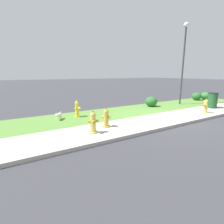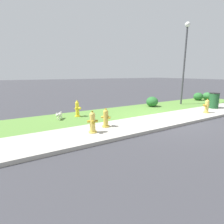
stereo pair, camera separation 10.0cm
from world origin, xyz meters
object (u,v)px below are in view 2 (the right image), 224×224
object	(u,v)px
fire_hydrant_by_grass_verge	(93,122)
street_lamp	(185,52)
fire_hydrant_across_street	(106,118)
small_white_dog	(59,115)
trash_bin	(214,101)
fire_hydrant_far_end	(207,106)
fire_hydrant_mid_block	(77,109)
shrub_bush_near_lamp	(207,96)
shrub_bush_mid_verge	(152,102)
shrub_bush_far_verge	(198,96)

from	to	relation	value
fire_hydrant_by_grass_verge	street_lamp	size ratio (longest dim) A/B	0.15
fire_hydrant_across_street	fire_hydrant_by_grass_verge	bearing A→B (deg)	-103.10
small_white_dog	trash_bin	distance (m)	9.06
fire_hydrant_far_end	fire_hydrant_across_street	size ratio (longest dim) A/B	1.01
fire_hydrant_far_end	fire_hydrant_mid_block	size ratio (longest dim) A/B	0.95
shrub_bush_near_lamp	shrub_bush_mid_verge	xyz separation A→B (m)	(-5.92, 0.07, 0.02)
fire_hydrant_by_grass_verge	shrub_bush_mid_verge	bearing A→B (deg)	-138.56
fire_hydrant_across_street	shrub_bush_far_verge	size ratio (longest dim) A/B	1.06
street_lamp	shrub_bush_far_verge	size ratio (longest dim) A/B	7.37
fire_hydrant_across_street	shrub_bush_mid_verge	size ratio (longest dim) A/B	1.02
small_white_dog	trash_bin	size ratio (longest dim) A/B	0.52
fire_hydrant_across_street	street_lamp	size ratio (longest dim) A/B	0.14
small_white_dog	street_lamp	distance (m)	8.91
fire_hydrant_across_street	shrub_bush_mid_verge	distance (m)	5.23
fire_hydrant_across_street	fire_hydrant_far_end	bearing A→B (deg)	45.08
shrub_bush_far_verge	trash_bin	bearing A→B (deg)	-131.89
fire_hydrant_across_street	shrub_bush_mid_verge	bearing A→B (deg)	77.11
small_white_dog	shrub_bush_mid_verge	xyz separation A→B (m)	(5.97, 0.21, 0.10)
fire_hydrant_across_street	shrub_bush_far_verge	xyz separation A→B (m)	(9.71, 2.46, -0.06)
fire_hydrant_far_end	shrub_bush_mid_verge	bearing A→B (deg)	110.50
fire_hydrant_mid_block	fire_hydrant_by_grass_verge	bearing A→B (deg)	44.57
trash_bin	street_lamp	bearing A→B (deg)	104.02
trash_bin	fire_hydrant_by_grass_verge	bearing A→B (deg)	-177.42
fire_hydrant_mid_block	shrub_bush_far_verge	xyz separation A→B (m)	(10.08, 0.25, -0.09)
fire_hydrant_mid_block	shrub_bush_mid_verge	size ratio (longest dim) A/B	1.08
shrub_bush_far_verge	shrub_bush_near_lamp	xyz separation A→B (m)	(0.89, -0.19, -0.01)
fire_hydrant_far_end	trash_bin	distance (m)	1.75
shrub_bush_far_verge	shrub_bush_mid_verge	size ratio (longest dim) A/B	0.96
fire_hydrant_mid_block	shrub_bush_mid_verge	bearing A→B (deg)	144.16
fire_hydrant_mid_block	shrub_bush_near_lamp	distance (m)	10.97
trash_bin	shrub_bush_mid_verge	xyz separation A→B (m)	(-2.83, 2.33, -0.15)
fire_hydrant_far_end	shrub_bush_mid_verge	distance (m)	3.13
fire_hydrant_far_end	fire_hydrant_mid_block	world-z (taller)	fire_hydrant_mid_block
fire_hydrant_by_grass_verge	shrub_bush_near_lamp	xyz separation A→B (m)	(11.34, 2.63, -0.09)
trash_bin	shrub_bush_mid_verge	distance (m)	3.67
fire_hydrant_mid_block	trash_bin	bearing A→B (deg)	127.06
fire_hydrant_by_grass_verge	small_white_dog	world-z (taller)	fire_hydrant_by_grass_verge
fire_hydrant_by_grass_verge	shrub_bush_near_lamp	distance (m)	11.64
fire_hydrant_far_end	trash_bin	xyz separation A→B (m)	(1.65, 0.57, 0.10)
fire_hydrant_across_street	shrub_bush_near_lamp	size ratio (longest dim) A/B	1.09
fire_hydrant_across_street	small_white_dog	bearing A→B (deg)	171.83
shrub_bush_near_lamp	shrub_bush_mid_verge	distance (m)	5.92
shrub_bush_mid_verge	small_white_dog	bearing A→B (deg)	-177.97
street_lamp	shrub_bush_near_lamp	size ratio (longest dim) A/B	7.58
fire_hydrant_mid_block	shrub_bush_near_lamp	bearing A→B (deg)	142.98
shrub_bush_mid_verge	shrub_bush_far_verge	bearing A→B (deg)	1.35
fire_hydrant_far_end	fire_hydrant_across_street	xyz separation A→B (m)	(-5.86, 0.56, -0.00)
trash_bin	fire_hydrant_far_end	bearing A→B (deg)	-161.06
fire_hydrant_across_street	small_white_dog	world-z (taller)	fire_hydrant_across_street
fire_hydrant_by_grass_verge	shrub_bush_far_verge	size ratio (longest dim) A/B	1.13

